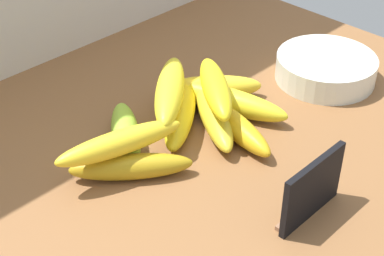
{
  "coord_description": "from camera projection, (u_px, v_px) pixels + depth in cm",
  "views": [
    {
      "loc": [
        -42.29,
        -44.79,
        54.69
      ],
      "look_at": [
        4.03,
        0.96,
        8.0
      ],
      "focal_mm": 56.11,
      "sensor_mm": 36.0,
      "label": 1
    }
  ],
  "objects": [
    {
      "name": "banana_2",
      "position": [
        213.0,
        112.0,
        0.89
      ],
      "size": [
        14.34,
        18.32,
        3.96
      ],
      "primitive_type": "ellipsoid",
      "rotation": [
        0.0,
        0.0,
        0.97
      ],
      "color": "yellow",
      "rests_on": "counter_top"
    },
    {
      "name": "banana_4",
      "position": [
        181.0,
        115.0,
        0.88
      ],
      "size": [
        16.12,
        13.63,
        3.97
      ],
      "primitive_type": "ellipsoid",
      "rotation": [
        0.0,
        0.0,
        3.79
      ],
      "color": "yellow",
      "rests_on": "counter_top"
    },
    {
      "name": "chalkboard_sign",
      "position": [
        312.0,
        191.0,
        0.72
      ],
      "size": [
        11.0,
        1.8,
        8.4
      ],
      "color": "black",
      "rests_on": "counter_top"
    },
    {
      "name": "banana_1",
      "position": [
        233.0,
        125.0,
        0.86
      ],
      "size": [
        7.38,
        16.43,
        3.59
      ],
      "primitive_type": "ellipsoid",
      "rotation": [
        0.0,
        0.0,
        4.47
      ],
      "color": "gold",
      "rests_on": "counter_top"
    },
    {
      "name": "banana_8",
      "position": [
        170.0,
        90.0,
        0.86
      ],
      "size": [
        16.17,
        14.93,
        4.02
      ],
      "primitive_type": "ellipsoid",
      "rotation": [
        0.0,
        0.0,
        3.86
      ],
      "color": "yellow",
      "rests_on": "banana_4"
    },
    {
      "name": "fruit_bowl",
      "position": [
        326.0,
        68.0,
        0.99
      ],
      "size": [
        16.41,
        16.41,
        4.19
      ],
      "primitive_type": "cylinder",
      "color": "silver",
      "rests_on": "counter_top"
    },
    {
      "name": "banana_6",
      "position": [
        209.0,
        88.0,
        0.94
      ],
      "size": [
        15.41,
        13.68,
        3.99
      ],
      "primitive_type": "ellipsoid",
      "rotation": [
        0.0,
        0.0,
        2.45
      ],
      "color": "yellow",
      "rests_on": "counter_top"
    },
    {
      "name": "counter_top",
      "position": [
        176.0,
        182.0,
        0.81
      ],
      "size": [
        110.0,
        76.0,
        3.0
      ],
      "primitive_type": "cube",
      "color": "brown",
      "rests_on": "ground"
    },
    {
      "name": "banana_9",
      "position": [
        215.0,
        88.0,
        0.87
      ],
      "size": [
        12.91,
        15.28,
        3.77
      ],
      "primitive_type": "ellipsoid",
      "rotation": [
        0.0,
        0.0,
        0.92
      ],
      "color": "yellow",
      "rests_on": "banana_2"
    },
    {
      "name": "banana_7",
      "position": [
        120.0,
        143.0,
        0.77
      ],
      "size": [
        17.88,
        7.93,
        3.33
      ],
      "primitive_type": "ellipsoid",
      "rotation": [
        0.0,
        0.0,
        6.01
      ],
      "color": "yellow",
      "rests_on": "banana_3"
    },
    {
      "name": "banana_3",
      "position": [
        131.0,
        167.0,
        0.79
      ],
      "size": [
        14.86,
        13.01,
        3.49
      ],
      "primitive_type": "ellipsoid",
      "rotation": [
        0.0,
        0.0,
        5.6
      ],
      "color": "#AE8C17",
      "rests_on": "counter_top"
    },
    {
      "name": "banana_0",
      "position": [
        126.0,
        134.0,
        0.84
      ],
      "size": [
        11.99,
        14.76,
        3.96
      ],
      "primitive_type": "ellipsoid",
      "rotation": [
        0.0,
        0.0,
        0.96
      ],
      "color": "#8FBB32",
      "rests_on": "counter_top"
    },
    {
      "name": "banana_5",
      "position": [
        226.0,
        100.0,
        0.91
      ],
      "size": [
        9.66,
        20.36,
        4.05
      ],
      "primitive_type": "ellipsoid",
      "rotation": [
        0.0,
        0.0,
        5.01
      ],
      "color": "yellow",
      "rests_on": "counter_top"
    }
  ]
}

